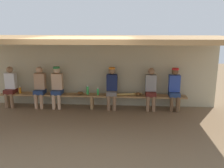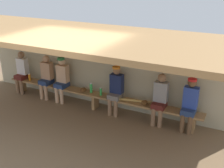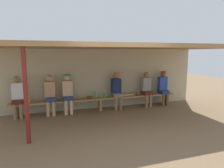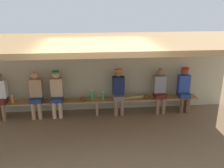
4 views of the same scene
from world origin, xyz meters
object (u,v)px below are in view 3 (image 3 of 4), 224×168
at_px(water_bottle_green, 96,94).
at_px(baseball_glove_worn, 137,94).
at_px(bench, 100,100).
at_px(water_bottle_blue, 29,100).
at_px(player_middle, 68,92).
at_px(player_shirtless_tan, 163,86).
at_px(water_bottle_clear, 105,95).
at_px(baseball_bat, 130,95).
at_px(player_in_white, 18,95).
at_px(support_post, 26,96).
at_px(player_leftmost, 147,88).
at_px(player_in_red, 117,89).
at_px(player_near_post, 50,93).
at_px(baseball_glove_tan, 89,97).

height_order(water_bottle_green, baseball_glove_worn, water_bottle_green).
bearing_deg(bench, water_bottle_blue, -179.47).
distance_m(player_middle, player_shirtless_tan, 3.74).
height_order(bench, baseball_glove_worn, baseball_glove_worn).
relative_size(water_bottle_clear, baseball_glove_worn, 0.96).
bearing_deg(baseball_bat, player_in_white, 168.90).
xyz_separation_m(water_bottle_blue, baseball_glove_worn, (3.84, 0.02, -0.06)).
relative_size(bench, water_bottle_clear, 26.14).
xyz_separation_m(support_post, water_bottle_green, (2.10, 2.13, -0.50)).
bearing_deg(bench, support_post, -136.92).
distance_m(water_bottle_clear, water_bottle_blue, 2.56).
distance_m(support_post, player_leftmost, 4.64).
height_order(player_in_red, water_bottle_clear, player_in_red).
relative_size(player_in_white, water_bottle_green, 4.72).
bearing_deg(bench, player_near_post, 179.90).
xyz_separation_m(water_bottle_green, water_bottle_clear, (0.34, -0.05, -0.03)).
bearing_deg(player_middle, baseball_glove_tan, -0.37).
relative_size(player_middle, player_in_white, 1.01).
height_order(support_post, baseball_glove_worn, support_post).
xyz_separation_m(player_near_post, player_middle, (0.58, 0.00, 0.02)).
bearing_deg(baseball_glove_worn, baseball_glove_tan, -101.73).
distance_m(baseball_glove_tan, baseball_bat, 1.55).
bearing_deg(player_leftmost, baseball_glove_tan, -179.89).
relative_size(player_in_red, baseball_glove_worn, 5.60).
height_order(player_near_post, player_shirtless_tan, player_shirtless_tan).
distance_m(water_bottle_blue, baseball_bat, 3.54).
distance_m(player_leftmost, player_in_white, 4.57).
xyz_separation_m(player_middle, player_in_red, (1.77, 0.00, 0.00)).
relative_size(player_shirtless_tan, water_bottle_clear, 5.86).
bearing_deg(player_leftmost, water_bottle_green, 179.34).
bearing_deg(player_leftmost, water_bottle_blue, -179.66).
bearing_deg(water_bottle_green, baseball_glove_worn, -1.16).
xyz_separation_m(player_shirtless_tan, water_bottle_clear, (-2.41, -0.02, -0.18)).
bearing_deg(baseball_bat, player_in_red, 168.56).
bearing_deg(player_in_red, bench, -179.68).
height_order(player_shirtless_tan, water_bottle_green, player_shirtless_tan).
bearing_deg(water_bottle_green, player_leftmost, -0.66).
bearing_deg(player_near_post, water_bottle_green, 0.85).
relative_size(water_bottle_blue, baseball_glove_tan, 0.94).
relative_size(player_leftmost, water_bottle_green, 4.72).
xyz_separation_m(bench, baseball_glove_tan, (-0.38, -0.00, 0.12)).
xyz_separation_m(player_leftmost, player_shirtless_tan, (0.73, 0.00, 0.02)).
distance_m(support_post, water_bottle_green, 3.03).
bearing_deg(water_bottle_blue, water_bottle_clear, 0.03).
relative_size(player_leftmost, water_bottle_blue, 5.89).
height_order(water_bottle_green, water_bottle_clear, water_bottle_green).
bearing_deg(water_bottle_blue, player_near_post, 2.17).
relative_size(player_in_white, player_in_red, 0.99).
relative_size(water_bottle_blue, baseball_glove_worn, 0.94).
bearing_deg(player_in_red, water_bottle_clear, -176.92).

